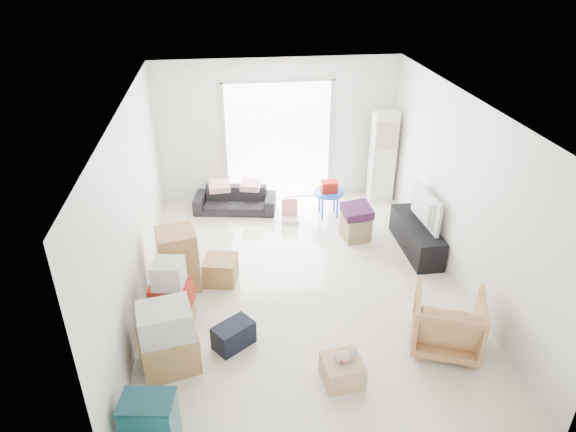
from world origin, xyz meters
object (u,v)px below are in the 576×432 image
(storage_bins, at_px, (150,422))
(sofa, at_px, (235,196))
(armchair, at_px, (448,319))
(wood_crate, at_px, (342,370))
(ac_tower, at_px, (382,157))
(television, at_px, (419,220))
(kids_table, at_px, (329,191))
(ottoman, at_px, (356,228))
(tv_console, at_px, (416,236))

(storage_bins, bearing_deg, sofa, 78.40)
(armchair, bearing_deg, sofa, -37.13)
(sofa, xyz_separation_m, wood_crate, (1.05, -4.41, -0.15))
(ac_tower, height_order, television, ac_tower)
(kids_table, bearing_deg, sofa, 166.69)
(ac_tower, bearing_deg, ottoman, -120.21)
(sofa, bearing_deg, ac_tower, 12.82)
(storage_bins, xyz_separation_m, kids_table, (2.72, 4.59, 0.18))
(kids_table, bearing_deg, storage_bins, -120.60)
(tv_console, xyz_separation_m, sofa, (-2.87, 1.76, 0.05))
(sofa, bearing_deg, kids_table, -3.53)
(television, bearing_deg, ottoman, 59.40)
(tv_console, relative_size, armchair, 1.74)
(sofa, distance_m, kids_table, 1.75)
(storage_bins, xyz_separation_m, ottoman, (3.01, 3.70, -0.09))
(ottoman, bearing_deg, ac_tower, 59.79)
(tv_console, relative_size, television, 1.48)
(ottoman, xyz_separation_m, kids_table, (-0.29, 0.90, 0.28))
(kids_table, xyz_separation_m, wood_crate, (-0.65, -4.01, -0.34))
(tv_console, bearing_deg, wood_crate, -124.61)
(ac_tower, bearing_deg, tv_console, -88.50)
(ac_tower, relative_size, wood_crate, 3.98)
(television, height_order, armchair, armchair)
(tv_console, xyz_separation_m, armchair, (-0.44, -2.25, 0.17))
(ottoman, distance_m, wood_crate, 3.25)
(storage_bins, height_order, kids_table, kids_table)
(television, bearing_deg, wood_crate, 142.47)
(ac_tower, distance_m, kids_table, 1.32)
(sofa, bearing_deg, television, -21.76)
(armchair, distance_m, kids_table, 3.69)
(ac_tower, xyz_separation_m, tv_console, (0.05, -1.91, -0.63))
(tv_console, bearing_deg, ottoman, 152.32)
(storage_bins, bearing_deg, television, 39.64)
(armchair, relative_size, ottoman, 1.97)
(ac_tower, distance_m, armchair, 4.21)
(storage_bins, relative_size, kids_table, 0.89)
(tv_console, bearing_deg, television, 90.00)
(sofa, relative_size, kids_table, 2.21)
(armchair, distance_m, wood_crate, 1.47)
(ottoman, distance_m, kids_table, 0.98)
(television, height_order, kids_table, kids_table)
(tv_console, xyz_separation_m, wood_crate, (-1.83, -2.65, -0.10))
(television, distance_m, kids_table, 1.81)
(wood_crate, bearing_deg, kids_table, 80.87)
(ottoman, height_order, kids_table, kids_table)
(wood_crate, bearing_deg, storage_bins, -164.29)
(ottoman, bearing_deg, tv_console, -27.68)
(armchair, height_order, kids_table, armchair)
(armchair, relative_size, kids_table, 1.23)
(television, height_order, storage_bins, television)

